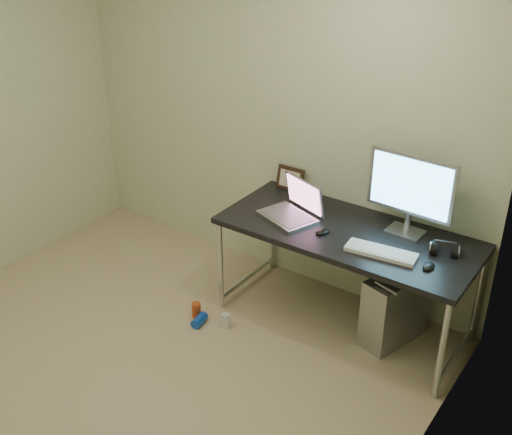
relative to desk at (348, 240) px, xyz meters
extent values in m
plane|color=tan|center=(-0.87, -1.37, -0.68)|extent=(3.50, 3.50, 0.00)
cube|color=beige|center=(-0.87, 0.38, 0.57)|extent=(3.50, 0.02, 2.50)
cube|color=beige|center=(0.88, -1.37, 0.57)|extent=(0.02, 3.50, 2.50)
cube|color=black|center=(0.00, 0.00, 0.05)|extent=(1.72, 0.75, 0.04)
cylinder|color=silver|center=(-0.82, -0.34, -0.32)|extent=(0.04, 0.04, 0.71)
cylinder|color=silver|center=(-0.82, 0.34, -0.32)|extent=(0.04, 0.04, 0.71)
cylinder|color=silver|center=(0.82, -0.34, -0.32)|extent=(0.04, 0.04, 0.71)
cylinder|color=silver|center=(0.82, 0.34, -0.32)|extent=(0.04, 0.04, 0.71)
cylinder|color=silver|center=(-0.82, 0.00, -0.60)|extent=(0.04, 0.67, 0.04)
cylinder|color=silver|center=(0.82, 0.00, -0.60)|extent=(0.04, 0.67, 0.04)
cube|color=#B7B7BB|center=(0.37, 0.05, -0.42)|extent=(0.34, 0.53, 0.51)
cylinder|color=#A7A7AE|center=(0.37, -0.16, -0.15)|extent=(0.18, 0.07, 0.02)
cylinder|color=#A7A7AE|center=(0.37, 0.25, -0.15)|extent=(0.18, 0.07, 0.02)
cylinder|color=black|center=(0.32, 0.33, -0.28)|extent=(0.01, 0.16, 0.69)
cylinder|color=black|center=(0.41, 0.31, -0.30)|extent=(0.02, 0.11, 0.71)
cylinder|color=#B33E1A|center=(-0.89, -0.54, -0.62)|extent=(0.08, 0.08, 0.12)
cylinder|color=silver|center=(-0.64, -0.52, -0.62)|extent=(0.07, 0.07, 0.11)
cylinder|color=blue|center=(-0.82, -0.60, -0.64)|extent=(0.09, 0.14, 0.07)
cube|color=#A7A7AE|center=(-0.43, -0.08, 0.08)|extent=(0.44, 0.37, 0.02)
cube|color=slate|center=(-0.43, -0.08, 0.09)|extent=(0.39, 0.32, 0.00)
cube|color=gray|center=(-0.38, 0.06, 0.21)|extent=(0.37, 0.18, 0.24)
cube|color=#7F4963|center=(-0.38, 0.05, 0.21)|extent=(0.33, 0.15, 0.21)
cube|color=#A7A7AE|center=(0.32, 0.19, 0.08)|extent=(0.24, 0.18, 0.02)
cylinder|color=#A7A7AE|center=(0.32, 0.21, 0.15)|extent=(0.04, 0.04, 0.13)
cube|color=#A7A7AE|center=(0.32, 0.20, 0.42)|extent=(0.58, 0.07, 0.40)
cube|color=#63BEEB|center=(0.32, 0.18, 0.42)|extent=(0.53, 0.03, 0.35)
cube|color=silver|center=(0.30, -0.15, 0.09)|extent=(0.45, 0.19, 0.03)
ellipsoid|color=black|center=(0.61, -0.14, 0.09)|extent=(0.07, 0.11, 0.03)
ellipsoid|color=black|center=(-0.12, -0.13, 0.09)|extent=(0.10, 0.12, 0.04)
cylinder|color=black|center=(0.56, 0.08, 0.10)|extent=(0.07, 0.11, 0.10)
cylinder|color=black|center=(0.68, 0.08, 0.10)|extent=(0.07, 0.11, 0.10)
cube|color=black|center=(0.62, 0.08, 0.16)|extent=(0.13, 0.06, 0.01)
cube|color=black|center=(-0.66, 0.32, 0.16)|extent=(0.22, 0.06, 0.18)
cylinder|color=silver|center=(-0.43, 0.25, 0.11)|extent=(0.01, 0.01, 0.08)
cylinder|color=silver|center=(-0.43, 0.25, 0.16)|extent=(0.04, 0.03, 0.04)
camera|label=1|loc=(1.62, -3.39, 2.13)|focal=45.00mm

